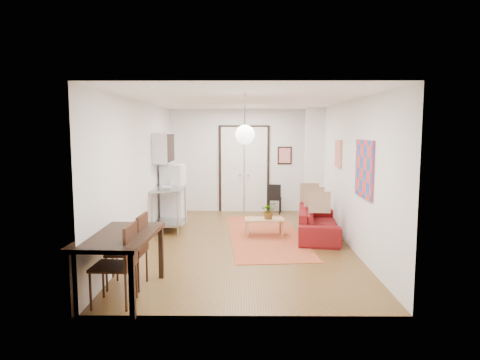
{
  "coord_description": "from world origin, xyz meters",
  "views": [
    {
      "loc": [
        -0.03,
        -8.63,
        2.33
      ],
      "look_at": [
        -0.09,
        0.5,
        1.25
      ],
      "focal_mm": 32.0,
      "sensor_mm": 36.0,
      "label": 1
    }
  ],
  "objects_px": {
    "fridge": "(173,194)",
    "dining_chair_far": "(116,256)",
    "dining_chair_near": "(129,243)",
    "black_side_chair": "(274,196)",
    "sofa": "(318,222)",
    "coffee_table": "(264,221)",
    "dining_table": "(119,241)",
    "kitchen_counter": "(169,202)"
  },
  "relations": [
    {
      "from": "kitchen_counter",
      "to": "coffee_table",
      "type": "bearing_deg",
      "value": -14.88
    },
    {
      "from": "kitchen_counter",
      "to": "fridge",
      "type": "bearing_deg",
      "value": 90.34
    },
    {
      "from": "sofa",
      "to": "dining_chair_near",
      "type": "relative_size",
      "value": 1.96
    },
    {
      "from": "sofa",
      "to": "dining_chair_near",
      "type": "xyz_separation_m",
      "value": [
        -3.37,
        -2.92,
        0.32
      ]
    },
    {
      "from": "dining_chair_near",
      "to": "kitchen_counter",
      "type": "bearing_deg",
      "value": -177.23
    },
    {
      "from": "dining_table",
      "to": "dining_chair_near",
      "type": "height_order",
      "value": "dining_chair_near"
    },
    {
      "from": "coffee_table",
      "to": "kitchen_counter",
      "type": "height_order",
      "value": "kitchen_counter"
    },
    {
      "from": "coffee_table",
      "to": "dining_chair_far",
      "type": "relative_size",
      "value": 0.79
    },
    {
      "from": "kitchen_counter",
      "to": "black_side_chair",
      "type": "distance_m",
      "value": 3.3
    },
    {
      "from": "fridge",
      "to": "dining_table",
      "type": "distance_m",
      "value": 4.62
    },
    {
      "from": "fridge",
      "to": "dining_chair_far",
      "type": "height_order",
      "value": "fridge"
    },
    {
      "from": "coffee_table",
      "to": "fridge",
      "type": "height_order",
      "value": "fridge"
    },
    {
      "from": "coffee_table",
      "to": "fridge",
      "type": "bearing_deg",
      "value": 151.91
    },
    {
      "from": "sofa",
      "to": "dining_chair_near",
      "type": "height_order",
      "value": "dining_chair_near"
    },
    {
      "from": "coffee_table",
      "to": "dining_table",
      "type": "relative_size",
      "value": 0.53
    },
    {
      "from": "black_side_chair",
      "to": "coffee_table",
      "type": "bearing_deg",
      "value": 90.83
    },
    {
      "from": "dining_chair_near",
      "to": "dining_chair_far",
      "type": "height_order",
      "value": "same"
    },
    {
      "from": "dining_table",
      "to": "dining_chair_far",
      "type": "bearing_deg",
      "value": -90.0
    },
    {
      "from": "dining_chair_near",
      "to": "black_side_chair",
      "type": "relative_size",
      "value": 1.31
    },
    {
      "from": "kitchen_counter",
      "to": "dining_table",
      "type": "bearing_deg",
      "value": -89.66
    },
    {
      "from": "sofa",
      "to": "coffee_table",
      "type": "height_order",
      "value": "sofa"
    },
    {
      "from": "fridge",
      "to": "dining_chair_far",
      "type": "distance_m",
      "value": 4.82
    },
    {
      "from": "black_side_chair",
      "to": "dining_chair_far",
      "type": "bearing_deg",
      "value": 77.16
    },
    {
      "from": "kitchen_counter",
      "to": "black_side_chair",
      "type": "height_order",
      "value": "kitchen_counter"
    },
    {
      "from": "dining_table",
      "to": "dining_chair_near",
      "type": "distance_m",
      "value": 0.49
    },
    {
      "from": "black_side_chair",
      "to": "dining_chair_near",
      "type": "bearing_deg",
      "value": 74.82
    },
    {
      "from": "dining_table",
      "to": "dining_chair_far",
      "type": "relative_size",
      "value": 1.5
    },
    {
      "from": "fridge",
      "to": "dining_chair_near",
      "type": "height_order",
      "value": "fridge"
    },
    {
      "from": "dining_chair_far",
      "to": "black_side_chair",
      "type": "relative_size",
      "value": 1.31
    },
    {
      "from": "kitchen_counter",
      "to": "fridge",
      "type": "xyz_separation_m",
      "value": [
        0.0,
        0.57,
        0.08
      ]
    },
    {
      "from": "sofa",
      "to": "coffee_table",
      "type": "distance_m",
      "value": 1.18
    },
    {
      "from": "sofa",
      "to": "dining_chair_far",
      "type": "distance_m",
      "value": 4.93
    },
    {
      "from": "sofa",
      "to": "dining_table",
      "type": "distance_m",
      "value": 4.8
    },
    {
      "from": "sofa",
      "to": "kitchen_counter",
      "type": "xyz_separation_m",
      "value": [
        -3.37,
        0.66,
        0.34
      ]
    },
    {
      "from": "sofa",
      "to": "coffee_table",
      "type": "bearing_deg",
      "value": 94.9
    },
    {
      "from": "fridge",
      "to": "dining_chair_near",
      "type": "bearing_deg",
      "value": -82.6
    },
    {
      "from": "fridge",
      "to": "kitchen_counter",
      "type": "bearing_deg",
      "value": -82.6
    },
    {
      "from": "dining_table",
      "to": "kitchen_counter",
      "type": "bearing_deg",
      "value": 90.0
    },
    {
      "from": "fridge",
      "to": "black_side_chair",
      "type": "xyz_separation_m",
      "value": [
        2.6,
        1.45,
        -0.26
      ]
    },
    {
      "from": "sofa",
      "to": "fridge",
      "type": "xyz_separation_m",
      "value": [
        -3.37,
        1.23,
        0.43
      ]
    },
    {
      "from": "sofa",
      "to": "kitchen_counter",
      "type": "relative_size",
      "value": 1.65
    },
    {
      "from": "fridge",
      "to": "dining_table",
      "type": "height_order",
      "value": "fridge"
    }
  ]
}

